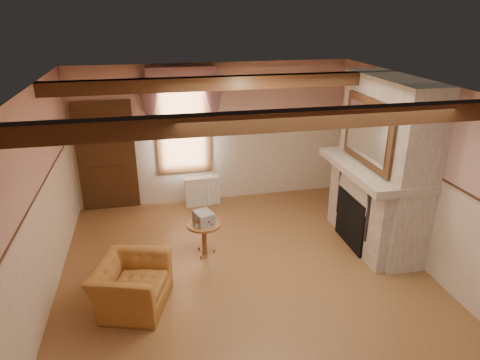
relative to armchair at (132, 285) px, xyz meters
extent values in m
cube|color=brown|center=(1.64, 0.29, -0.32)|extent=(5.50, 6.00, 0.01)
cube|color=silver|center=(1.64, 0.29, 2.48)|extent=(5.50, 6.00, 0.01)
cube|color=tan|center=(1.64, 3.29, 1.08)|extent=(5.50, 0.02, 2.80)
cube|color=tan|center=(1.64, -2.71, 1.08)|extent=(5.50, 0.02, 2.80)
cube|color=tan|center=(-1.11, 0.29, 1.08)|extent=(0.02, 6.00, 2.80)
cube|color=tan|center=(4.39, 0.29, 1.08)|extent=(0.02, 6.00, 2.80)
cube|color=black|center=(3.64, 0.89, 0.13)|extent=(0.20, 0.95, 0.90)
imported|color=#9E662D|center=(0.00, 0.00, 0.00)|extent=(1.14, 1.22, 0.65)
cylinder|color=brown|center=(1.13, 1.11, -0.05)|extent=(0.73, 0.73, 0.55)
cube|color=#B7AD8C|center=(1.13, 1.11, 0.33)|extent=(0.35, 0.39, 0.20)
cube|color=silver|center=(1.34, 2.99, -0.02)|extent=(0.71, 0.22, 0.60)
imported|color=brown|center=(3.89, 0.91, 1.14)|extent=(0.38, 0.38, 0.09)
cube|color=#301F0D|center=(3.89, 1.69, 1.20)|extent=(0.14, 0.24, 0.20)
cylinder|color=gold|center=(3.89, 1.40, 1.24)|extent=(0.11, 0.11, 0.28)
cylinder|color=#AE2C15|center=(3.89, 0.36, 1.18)|extent=(0.06, 0.06, 0.16)
cylinder|color=gold|center=(3.89, 0.43, 1.16)|extent=(0.06, 0.06, 0.12)
cube|color=gray|center=(4.07, 0.89, 1.08)|extent=(0.85, 2.00, 2.80)
cube|color=gray|center=(3.89, 0.89, 1.04)|extent=(1.05, 2.05, 0.12)
cube|color=silver|center=(3.70, 0.89, 1.65)|extent=(0.06, 1.44, 1.04)
cube|color=black|center=(-0.46, 3.23, 0.73)|extent=(1.10, 0.10, 2.10)
cube|color=white|center=(1.04, 3.26, 1.33)|extent=(1.06, 0.08, 2.02)
cube|color=gray|center=(1.04, 3.17, 1.93)|extent=(1.30, 0.14, 1.40)
cube|color=black|center=(1.64, -0.91, 2.38)|extent=(5.50, 0.18, 0.20)
cube|color=black|center=(1.64, 1.49, 2.38)|extent=(5.50, 0.18, 0.20)
camera|label=1|loc=(0.41, -4.96, 3.44)|focal=32.00mm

